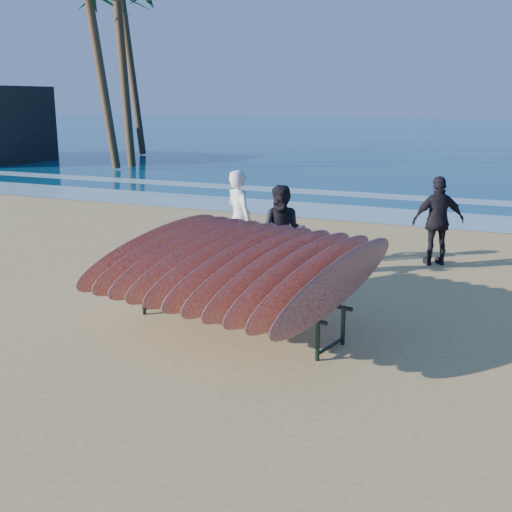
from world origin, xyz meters
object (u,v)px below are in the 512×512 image
object	(u,v)px
surfboard_rack	(236,266)
person_dark_b	(438,221)
person_dark_a	(283,232)
palm_mid	(121,0)
person_white	(239,219)

from	to	relation	value
surfboard_rack	person_dark_b	xyz separation A→B (m)	(1.97, 4.76, -0.05)
person_dark_a	palm_mid	bearing A→B (deg)	122.57
person_dark_a	surfboard_rack	bearing A→B (deg)	-92.09
surfboard_rack	person_dark_b	size ratio (longest dim) A/B	2.20
person_white	person_dark_b	distance (m)	3.78
surfboard_rack	person_dark_a	distance (m)	2.69
surfboard_rack	palm_mid	xyz separation A→B (m)	(-13.99, 17.51, 6.43)
surfboard_rack	person_white	world-z (taller)	person_white
person_white	palm_mid	xyz separation A→B (m)	(-12.55, 14.37, 6.42)
person_dark_a	palm_mid	distance (m)	21.17
person_dark_b	surfboard_rack	bearing A→B (deg)	38.87
person_white	person_dark_b	xyz separation A→B (m)	(3.41, 1.62, -0.06)
person_dark_b	palm_mid	bearing A→B (deg)	-67.23
surfboard_rack	person_dark_a	bearing A→B (deg)	109.70
surfboard_rack	palm_mid	world-z (taller)	palm_mid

